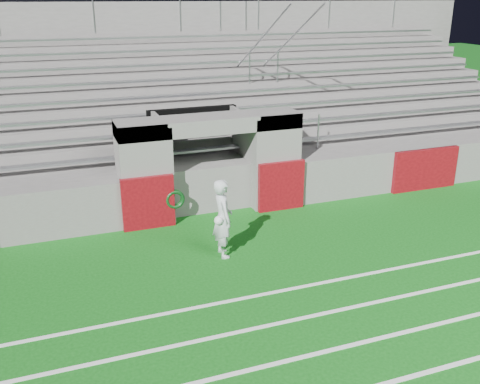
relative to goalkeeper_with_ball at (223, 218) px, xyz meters
name	(u,v)px	position (x,y,z in m)	size (l,w,h in m)	color
ground	(260,269)	(0.54, -0.89, -0.90)	(90.00, 90.00, 0.00)	#0E5412
stadium_structure	(171,122)	(0.54, 7.08, 0.60)	(26.00, 8.48, 5.42)	slate
goalkeeper_with_ball	(223,218)	(0.00, 0.00, 0.00)	(0.46, 0.66, 1.79)	silver
hose_coil	(175,199)	(-0.59, 2.03, -0.21)	(0.50, 0.14, 0.50)	#0C3D10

